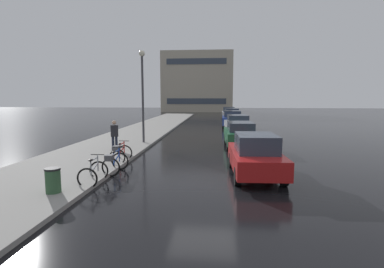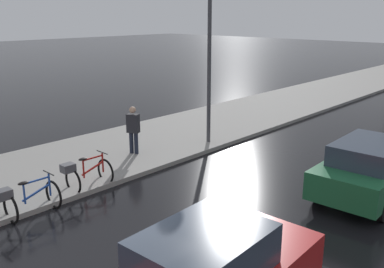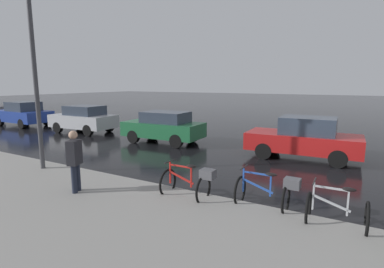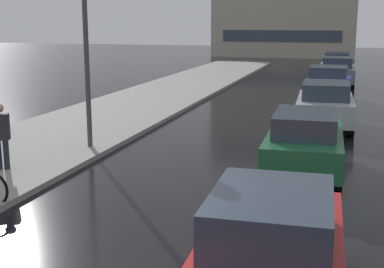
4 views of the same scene
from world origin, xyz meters
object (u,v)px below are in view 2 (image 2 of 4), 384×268
car_green (369,168)px  pedestrian (133,129)px  bicycle_third (85,173)px  streetlamp (209,42)px  bicycle_second (27,199)px

car_green → pedestrian: size_ratio=2.29×
bicycle_third → pedestrian: (-1.21, 2.72, 0.50)m
bicycle_third → streetlamp: (-0.29, 5.50, 3.26)m
bicycle_second → pedestrian: bearing=109.2°
pedestrian → car_green: bearing=17.1°
bicycle_third → car_green: bearing=40.0°
car_green → streetlamp: size_ratio=0.68×
bicycle_second → bicycle_third: (-0.39, 1.88, 0.01)m
car_green → pedestrian: (-7.03, -2.17, 0.19)m
pedestrian → bicycle_third: bearing=-66.0°
bicycle_third → pedestrian: pedestrian is taller
car_green → bicycle_second: bearing=-128.8°
car_green → streetlamp: streetlamp is taller
bicycle_second → streetlamp: size_ratio=0.24×
streetlamp → car_green: bearing=-5.8°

